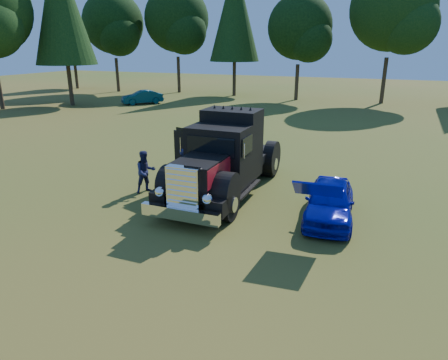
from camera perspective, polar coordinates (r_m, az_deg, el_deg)
ground at (r=12.76m, az=-0.98°, el=-5.45°), size 120.00×120.00×0.00m
treeline at (r=39.07m, az=9.19°, el=22.27°), size 72.10×24.04×13.84m
diamond_t_truck at (r=14.34m, az=-0.15°, el=2.76°), size 3.34×7.16×3.00m
hotrod_coupe at (r=12.85m, az=14.84°, el=-2.92°), size 1.74×4.06×1.89m
spectator_near at (r=14.82m, az=-5.60°, el=1.36°), size 0.51×0.67×1.64m
spectator_far at (r=15.00m, az=-11.15°, el=1.17°), size 0.94×0.97×1.58m
distant_teal_car at (r=38.54m, az=-11.61°, el=11.51°), size 3.50×3.62×1.23m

